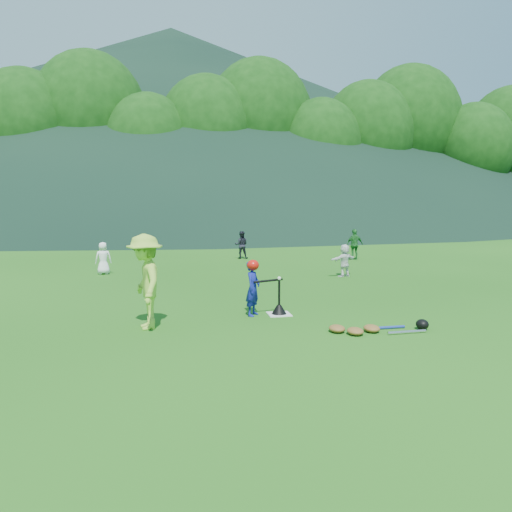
{
  "coord_description": "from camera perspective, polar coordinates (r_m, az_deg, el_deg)",
  "views": [
    {
      "loc": [
        -2.27,
        -9.55,
        2.33
      ],
      "look_at": [
        0.0,
        2.5,
        0.9
      ],
      "focal_mm": 35.0,
      "sensor_mm": 36.0,
      "label": 1
    }
  ],
  "objects": [
    {
      "name": "fielder_b",
      "position": [
        19.22,
        -1.68,
        1.28
      ],
      "size": [
        0.58,
        0.48,
        1.06
      ],
      "primitive_type": "imported",
      "rotation": [
        0.0,
        0.0,
        2.97
      ],
      "color": "black",
      "rests_on": "ground"
    },
    {
      "name": "outfield_fence",
      "position": [
        37.65,
        -7.23,
        4.11
      ],
      "size": [
        70.07,
        0.08,
        1.33
      ],
      "color": "gray",
      "rests_on": "ground"
    },
    {
      "name": "ground",
      "position": [
        10.08,
        2.65,
        -6.71
      ],
      "size": [
        120.0,
        120.0,
        0.0
      ],
      "primitive_type": "plane",
      "color": "#1D5313",
      "rests_on": "ground"
    },
    {
      "name": "home_plate",
      "position": [
        10.08,
        2.65,
        -6.65
      ],
      "size": [
        0.45,
        0.45,
        0.02
      ],
      "primitive_type": "cube",
      "color": "silver",
      "rests_on": "ground"
    },
    {
      "name": "batter_gear",
      "position": [
        9.83,
        -0.21,
        -1.19
      ],
      "size": [
        0.73,
        0.27,
        0.45
      ],
      "color": "red",
      "rests_on": "ground"
    },
    {
      "name": "adult_coach",
      "position": [
        9.09,
        -12.53,
        -2.87
      ],
      "size": [
        0.81,
        1.19,
        1.7
      ],
      "primitive_type": "imported",
      "rotation": [
        0.0,
        0.0,
        -1.4
      ],
      "color": "#A2D73F",
      "rests_on": "ground"
    },
    {
      "name": "tree_line",
      "position": [
        43.84,
        -7.58,
        14.29
      ],
      "size": [
        70.04,
        11.4,
        14.82
      ],
      "color": "#382314",
      "rests_on": "ground"
    },
    {
      "name": "fielder_c",
      "position": [
        19.18,
        11.2,
        1.3
      ],
      "size": [
        0.72,
        0.37,
        1.17
      ],
      "primitive_type": "imported",
      "rotation": [
        0.0,
        0.0,
        3.27
      ],
      "color": "#22742D",
      "rests_on": "ground"
    },
    {
      "name": "distant_hills",
      "position": [
        92.39,
        -14.35,
        14.32
      ],
      "size": [
        155.0,
        140.0,
        32.0
      ],
      "color": "black",
      "rests_on": "ground"
    },
    {
      "name": "equipment_pile",
      "position": [
        9.02,
        13.12,
        -8.06
      ],
      "size": [
        1.8,
        0.56,
        0.19
      ],
      "color": "olive",
      "rests_on": "ground"
    },
    {
      "name": "fielder_a",
      "position": [
        15.97,
        -17.06,
        -0.24
      ],
      "size": [
        0.51,
        0.36,
        0.99
      ],
      "primitive_type": "imported",
      "rotation": [
        0.0,
        0.0,
        3.24
      ],
      "color": "white",
      "rests_on": "ground"
    },
    {
      "name": "fielder_d",
      "position": [
        15.03,
        10.08,
        -0.5
      ],
      "size": [
        0.94,
        0.62,
        0.97
      ],
      "primitive_type": "imported",
      "rotation": [
        0.0,
        0.0,
        3.55
      ],
      "color": "white",
      "rests_on": "ground"
    },
    {
      "name": "baseball",
      "position": [
        9.94,
        2.67,
        -2.57
      ],
      "size": [
        0.08,
        0.08,
        0.08
      ],
      "primitive_type": "sphere",
      "color": "white",
      "rests_on": "batting_tee"
    },
    {
      "name": "batting_tee",
      "position": [
        10.06,
        2.65,
        -5.99
      ],
      "size": [
        0.3,
        0.3,
        0.68
      ],
      "color": "black",
      "rests_on": "home_plate"
    },
    {
      "name": "batter_child",
      "position": [
        9.9,
        -0.35,
        -3.73
      ],
      "size": [
        0.43,
        0.48,
        1.09
      ],
      "primitive_type": "imported",
      "rotation": [
        0.0,
        0.0,
        1.01
      ],
      "color": "navy",
      "rests_on": "ground"
    }
  ]
}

